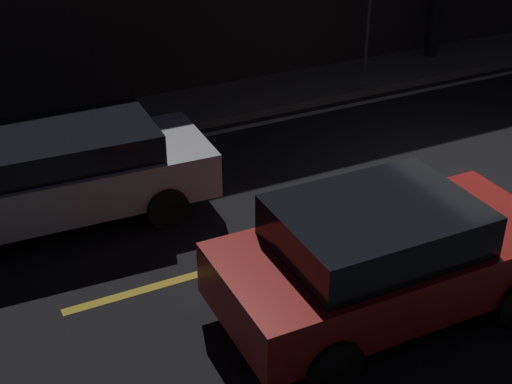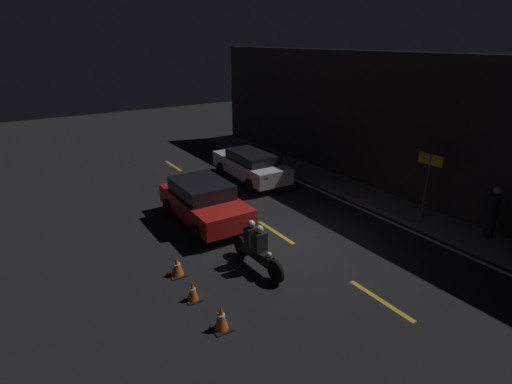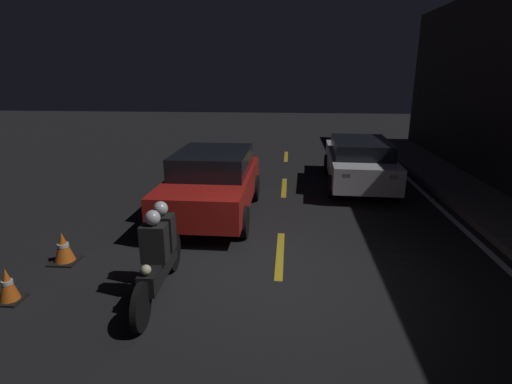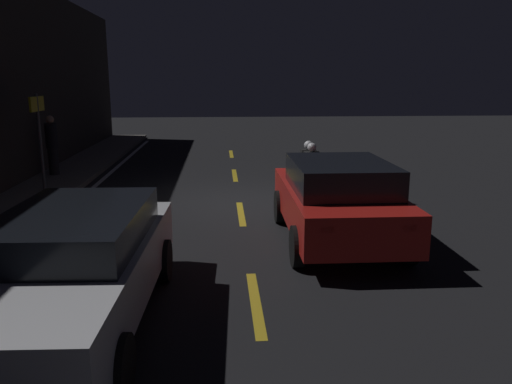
{
  "view_description": "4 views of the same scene",
  "coord_description": "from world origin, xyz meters",
  "px_view_note": "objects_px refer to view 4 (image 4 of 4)",
  "views": [
    {
      "loc": [
        -7.4,
        -7.07,
        5.5
      ],
      "look_at": [
        -3.72,
        0.33,
        0.81
      ],
      "focal_mm": 50.0,
      "sensor_mm": 36.0,
      "label": 1
    },
    {
      "loc": [
        8.77,
        -7.18,
        6.12
      ],
      "look_at": [
        -2.06,
        -0.1,
        1.14
      ],
      "focal_mm": 28.0,
      "sensor_mm": 36.0,
      "label": 2
    },
    {
      "loc": [
        5.77,
        0.13,
        3.24
      ],
      "look_at": [
        -2.05,
        -0.54,
        0.88
      ],
      "focal_mm": 28.0,
      "sensor_mm": 36.0,
      "label": 3
    },
    {
      "loc": [
        -11.59,
        0.44,
        2.88
      ],
      "look_at": [
        -3.32,
        -0.16,
        1.01
      ],
      "focal_mm": 35.0,
      "sensor_mm": 36.0,
      "label": 4
    }
  ],
  "objects_px": {
    "traffic_cone_far": "(370,171)",
    "shop_sign": "(39,123)",
    "traffic_cone_mid": "(388,182)",
    "sedan_white": "(73,266)",
    "pedestrian": "(52,145)",
    "taxi_red": "(337,199)",
    "traffic_cone_near": "(400,192)",
    "motorcycle": "(309,171)"
  },
  "relations": [
    {
      "from": "sedan_white",
      "to": "taxi_red",
      "type": "bearing_deg",
      "value": 129.5
    },
    {
      "from": "motorcycle",
      "to": "traffic_cone_far",
      "type": "height_order",
      "value": "motorcycle"
    },
    {
      "from": "traffic_cone_far",
      "to": "taxi_red",
      "type": "bearing_deg",
      "value": 157.4
    },
    {
      "from": "taxi_red",
      "to": "shop_sign",
      "type": "xyz_separation_m",
      "value": [
        4.18,
        6.54,
        1.03
      ]
    },
    {
      "from": "taxi_red",
      "to": "traffic_cone_near",
      "type": "distance_m",
      "value": 3.49
    },
    {
      "from": "traffic_cone_near",
      "to": "traffic_cone_mid",
      "type": "xyz_separation_m",
      "value": [
        1.28,
        -0.12,
        -0.02
      ]
    },
    {
      "from": "traffic_cone_mid",
      "to": "shop_sign",
      "type": "height_order",
      "value": "shop_sign"
    },
    {
      "from": "pedestrian",
      "to": "sedan_white",
      "type": "bearing_deg",
      "value": -161.12
    },
    {
      "from": "taxi_red",
      "to": "traffic_cone_far",
      "type": "height_order",
      "value": "taxi_red"
    },
    {
      "from": "traffic_cone_near",
      "to": "traffic_cone_far",
      "type": "bearing_deg",
      "value": -0.9
    },
    {
      "from": "sedan_white",
      "to": "traffic_cone_far",
      "type": "relative_size",
      "value": 7.06
    },
    {
      "from": "sedan_white",
      "to": "traffic_cone_mid",
      "type": "bearing_deg",
      "value": 140.63
    },
    {
      "from": "sedan_white",
      "to": "shop_sign",
      "type": "relative_size",
      "value": 1.87
    },
    {
      "from": "traffic_cone_near",
      "to": "shop_sign",
      "type": "height_order",
      "value": "shop_sign"
    },
    {
      "from": "taxi_red",
      "to": "traffic_cone_near",
      "type": "height_order",
      "value": "taxi_red"
    },
    {
      "from": "traffic_cone_mid",
      "to": "pedestrian",
      "type": "relative_size",
      "value": 0.31
    },
    {
      "from": "motorcycle",
      "to": "traffic_cone_mid",
      "type": "bearing_deg",
      "value": -81.17
    },
    {
      "from": "traffic_cone_far",
      "to": "shop_sign",
      "type": "distance_m",
      "value": 8.95
    },
    {
      "from": "shop_sign",
      "to": "pedestrian",
      "type": "bearing_deg",
      "value": 11.22
    },
    {
      "from": "motorcycle",
      "to": "shop_sign",
      "type": "xyz_separation_m",
      "value": [
        0.63,
        6.67,
        1.18
      ]
    },
    {
      "from": "traffic_cone_near",
      "to": "pedestrian",
      "type": "distance_m",
      "value": 9.84
    },
    {
      "from": "motorcycle",
      "to": "shop_sign",
      "type": "distance_m",
      "value": 6.8
    },
    {
      "from": "shop_sign",
      "to": "taxi_red",
      "type": "bearing_deg",
      "value": -122.6
    },
    {
      "from": "pedestrian",
      "to": "shop_sign",
      "type": "xyz_separation_m",
      "value": [
        -2.12,
        -0.42,
        0.81
      ]
    },
    {
      "from": "taxi_red",
      "to": "traffic_cone_near",
      "type": "xyz_separation_m",
      "value": [
        2.68,
        -2.16,
        -0.53
      ]
    },
    {
      "from": "sedan_white",
      "to": "traffic_cone_far",
      "type": "bearing_deg",
      "value": 145.98
    },
    {
      "from": "traffic_cone_near",
      "to": "shop_sign",
      "type": "bearing_deg",
      "value": 80.22
    },
    {
      "from": "pedestrian",
      "to": "shop_sign",
      "type": "bearing_deg",
      "value": -168.78
    },
    {
      "from": "traffic_cone_near",
      "to": "shop_sign",
      "type": "xyz_separation_m",
      "value": [
        1.5,
        8.7,
        1.56
      ]
    },
    {
      "from": "taxi_red",
      "to": "traffic_cone_far",
      "type": "xyz_separation_m",
      "value": [
        5.3,
        -2.21,
        -0.49
      ]
    },
    {
      "from": "traffic_cone_mid",
      "to": "shop_sign",
      "type": "relative_size",
      "value": 0.22
    },
    {
      "from": "pedestrian",
      "to": "traffic_cone_mid",
      "type": "bearing_deg",
      "value": -104.21
    },
    {
      "from": "pedestrian",
      "to": "shop_sign",
      "type": "height_order",
      "value": "shop_sign"
    },
    {
      "from": "traffic_cone_near",
      "to": "traffic_cone_far",
      "type": "xyz_separation_m",
      "value": [
        2.62,
        -0.04,
        0.04
      ]
    },
    {
      "from": "motorcycle",
      "to": "shop_sign",
      "type": "height_order",
      "value": "shop_sign"
    },
    {
      "from": "traffic_cone_mid",
      "to": "traffic_cone_far",
      "type": "distance_m",
      "value": 1.34
    },
    {
      "from": "sedan_white",
      "to": "pedestrian",
      "type": "distance_m",
      "value": 9.73
    },
    {
      "from": "shop_sign",
      "to": "traffic_cone_mid",
      "type": "bearing_deg",
      "value": -91.43
    },
    {
      "from": "traffic_cone_far",
      "to": "traffic_cone_mid",
      "type": "bearing_deg",
      "value": -176.53
    },
    {
      "from": "sedan_white",
      "to": "traffic_cone_mid",
      "type": "distance_m",
      "value": 9.19
    },
    {
      "from": "sedan_white",
      "to": "motorcycle",
      "type": "distance_m",
      "value": 7.56
    },
    {
      "from": "pedestrian",
      "to": "shop_sign",
      "type": "relative_size",
      "value": 0.72
    }
  ]
}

